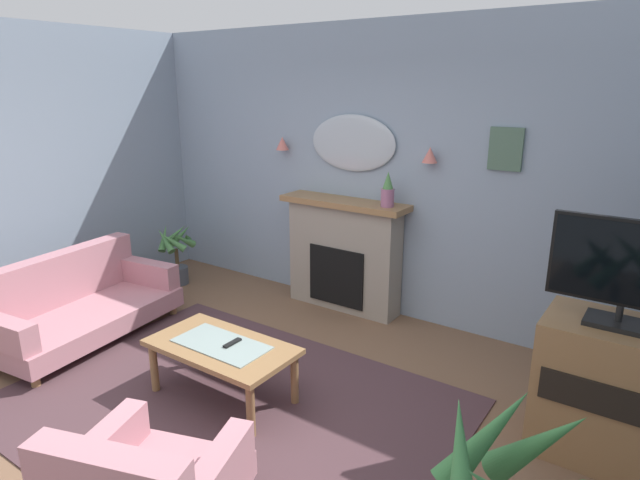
{
  "coord_description": "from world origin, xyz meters",
  "views": [
    {
      "loc": [
        2.5,
        -2.21,
        2.28
      ],
      "look_at": [
        0.13,
        1.21,
        1.06
      ],
      "focal_mm": 29.97,
      "sensor_mm": 36.0,
      "label": 1
    }
  ],
  "objects": [
    {
      "name": "floor",
      "position": [
        0.0,
        0.0,
        -0.05
      ],
      "size": [
        6.71,
        5.82,
        0.1
      ],
      "primitive_type": "cube",
      "color": "brown",
      "rests_on": "ground"
    },
    {
      "name": "fireplace",
      "position": [
        -0.29,
        2.24,
        0.57
      ],
      "size": [
        1.36,
        0.36,
        1.16
      ],
      "color": "gray",
      "rests_on": "ground"
    },
    {
      "name": "floral_couch",
      "position": [
        -1.96,
        0.26,
        0.32
      ],
      "size": [
        1.06,
        1.8,
        0.76
      ],
      "color": "#B77A84",
      "rests_on": "ground"
    },
    {
      "name": "tv_cabinet",
      "position": [
        2.3,
        1.2,
        0.45
      ],
      "size": [
        0.8,
        0.57,
        0.9
      ],
      "color": "olive",
      "rests_on": "ground"
    },
    {
      "name": "coffee_table",
      "position": [
        -0.11,
        0.29,
        0.38
      ],
      "size": [
        1.1,
        0.6,
        0.45
      ],
      "color": "olive",
      "rests_on": "ground"
    },
    {
      "name": "tv_remote",
      "position": [
        -0.04,
        0.33,
        0.45
      ],
      "size": [
        0.04,
        0.16,
        0.02
      ],
      "primitive_type": "cube",
      "color": "black",
      "rests_on": "coffee_table"
    },
    {
      "name": "wall_back",
      "position": [
        0.0,
        2.46,
        1.43
      ],
      "size": [
        6.71,
        0.1,
        2.86
      ],
      "primitive_type": "cube",
      "color": "#8C9EB2",
      "rests_on": "ground"
    },
    {
      "name": "wall_sconce_right",
      "position": [
        0.56,
        2.33,
        1.66
      ],
      "size": [
        0.14,
        0.14,
        0.14
      ],
      "primitive_type": "cone",
      "color": "#D17066"
    },
    {
      "name": "patterned_rug",
      "position": [
        0.0,
        0.2,
        0.01
      ],
      "size": [
        3.2,
        2.4,
        0.01
      ],
      "primitive_type": "cube",
      "color": "#4C3338",
      "rests_on": "ground"
    },
    {
      "name": "wall_sconce_left",
      "position": [
        -1.14,
        2.33,
        1.66
      ],
      "size": [
        0.14,
        0.14,
        0.14
      ],
      "primitive_type": "cone",
      "color": "#D17066"
    },
    {
      "name": "framed_picture",
      "position": [
        1.21,
        2.39,
        1.75
      ],
      "size": [
        0.28,
        0.03,
        0.36
      ],
      "primitive_type": "cube",
      "color": "#4C6B56"
    },
    {
      "name": "tv_flatscreen",
      "position": [
        2.3,
        1.18,
        1.25
      ],
      "size": [
        0.84,
        0.24,
        0.65
      ],
      "color": "black",
      "rests_on": "tv_cabinet"
    },
    {
      "name": "potted_plant_small_fern",
      "position": [
        -2.25,
        1.71,
        0.38
      ],
      "size": [
        0.48,
        0.48,
        0.72
      ],
      "color": "#474C56",
      "rests_on": "ground"
    },
    {
      "name": "mantel_vase_left",
      "position": [
        0.21,
        2.21,
        1.31
      ],
      "size": [
        0.13,
        0.13,
        0.33
      ],
      "color": "#9E6084",
      "rests_on": "fireplace"
    },
    {
      "name": "wall_mirror",
      "position": [
        -0.29,
        2.38,
        1.71
      ],
      "size": [
        0.96,
        0.06,
        0.56
      ],
      "primitive_type": "ellipsoid",
      "color": "#B2BCC6"
    }
  ]
}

